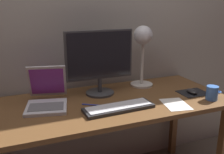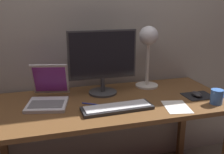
{
  "view_description": "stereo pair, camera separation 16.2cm",
  "coord_description": "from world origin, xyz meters",
  "px_view_note": "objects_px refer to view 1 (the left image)",
  "views": [
    {
      "loc": [
        -0.58,
        -1.49,
        1.38
      ],
      "look_at": [
        -0.0,
        -0.05,
        0.92
      ],
      "focal_mm": 41.39,
      "sensor_mm": 36.0,
      "label": 1
    },
    {
      "loc": [
        -0.43,
        -1.55,
        1.38
      ],
      "look_at": [
        -0.0,
        -0.05,
        0.92
      ],
      "focal_mm": 41.39,
      "sensor_mm": 36.0,
      "label": 2
    }
  ],
  "objects_px": {
    "mouse": "(192,91)",
    "pen": "(93,105)",
    "desk_lamp": "(143,43)",
    "coffee_mug": "(212,93)",
    "laptop": "(47,94)",
    "monitor": "(100,59)",
    "keyboard_main": "(120,107)"
  },
  "relations": [
    {
      "from": "mouse",
      "to": "coffee_mug",
      "type": "relative_size",
      "value": 0.85
    },
    {
      "from": "pen",
      "to": "monitor",
      "type": "bearing_deg",
      "value": 58.54
    },
    {
      "from": "pen",
      "to": "coffee_mug",
      "type": "bearing_deg",
      "value": -14.41
    },
    {
      "from": "coffee_mug",
      "to": "pen",
      "type": "relative_size",
      "value": 0.81
    },
    {
      "from": "laptop",
      "to": "mouse",
      "type": "distance_m",
      "value": 1.01
    },
    {
      "from": "desk_lamp",
      "to": "laptop",
      "type": "bearing_deg",
      "value": -170.83
    },
    {
      "from": "desk_lamp",
      "to": "coffee_mug",
      "type": "relative_size",
      "value": 4.1
    },
    {
      "from": "keyboard_main",
      "to": "pen",
      "type": "distance_m",
      "value": 0.18
    },
    {
      "from": "monitor",
      "to": "desk_lamp",
      "type": "bearing_deg",
      "value": 9.38
    },
    {
      "from": "monitor",
      "to": "pen",
      "type": "bearing_deg",
      "value": -121.46
    },
    {
      "from": "monitor",
      "to": "pen",
      "type": "distance_m",
      "value": 0.33
    },
    {
      "from": "mouse",
      "to": "keyboard_main",
      "type": "bearing_deg",
      "value": -174.39
    },
    {
      "from": "coffee_mug",
      "to": "desk_lamp",
      "type": "bearing_deg",
      "value": 123.35
    },
    {
      "from": "keyboard_main",
      "to": "desk_lamp",
      "type": "bearing_deg",
      "value": 46.57
    },
    {
      "from": "mouse",
      "to": "desk_lamp",
      "type": "bearing_deg",
      "value": 128.0
    },
    {
      "from": "mouse",
      "to": "coffee_mug",
      "type": "bearing_deg",
      "value": -68.9
    },
    {
      "from": "monitor",
      "to": "laptop",
      "type": "bearing_deg",
      "value": -171.04
    },
    {
      "from": "desk_lamp",
      "to": "coffee_mug",
      "type": "bearing_deg",
      "value": -56.65
    },
    {
      "from": "laptop",
      "to": "desk_lamp",
      "type": "height_order",
      "value": "desk_lamp"
    },
    {
      "from": "coffee_mug",
      "to": "pen",
      "type": "bearing_deg",
      "value": 165.59
    },
    {
      "from": "mouse",
      "to": "pen",
      "type": "bearing_deg",
      "value": 175.27
    },
    {
      "from": "mouse",
      "to": "pen",
      "type": "relative_size",
      "value": 0.69
    },
    {
      "from": "desk_lamp",
      "to": "mouse",
      "type": "xyz_separation_m",
      "value": [
        0.24,
        -0.31,
        -0.31
      ]
    },
    {
      "from": "laptop",
      "to": "desk_lamp",
      "type": "bearing_deg",
      "value": 9.17
    },
    {
      "from": "laptop",
      "to": "coffee_mug",
      "type": "relative_size",
      "value": 3.23
    },
    {
      "from": "mouse",
      "to": "pen",
      "type": "height_order",
      "value": "mouse"
    },
    {
      "from": "mouse",
      "to": "coffee_mug",
      "type": "distance_m",
      "value": 0.15
    },
    {
      "from": "monitor",
      "to": "desk_lamp",
      "type": "distance_m",
      "value": 0.38
    },
    {
      "from": "keyboard_main",
      "to": "laptop",
      "type": "height_order",
      "value": "laptop"
    },
    {
      "from": "monitor",
      "to": "mouse",
      "type": "relative_size",
      "value": 4.99
    },
    {
      "from": "monitor",
      "to": "mouse",
      "type": "xyz_separation_m",
      "value": [
        0.61,
        -0.25,
        -0.23
      ]
    },
    {
      "from": "desk_lamp",
      "to": "pen",
      "type": "distance_m",
      "value": 0.63
    }
  ]
}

